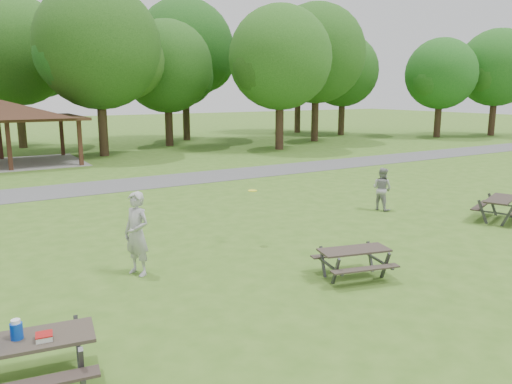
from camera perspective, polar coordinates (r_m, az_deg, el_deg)
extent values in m
plane|color=#3D661D|center=(11.51, 6.24, -10.32)|extent=(160.00, 160.00, 0.00)
cube|color=#4F4F51|center=(23.75, -14.79, 0.82)|extent=(120.00, 3.20, 0.02)
cube|color=#311A12|center=(29.98, -26.39, 4.65)|extent=(0.22, 0.22, 2.60)
cube|color=#381E14|center=(35.34, -27.23, 5.45)|extent=(0.22, 0.22, 2.60)
cube|color=#3A2015|center=(30.52, -19.46, 5.30)|extent=(0.22, 0.22, 2.60)
cube|color=#331C12|center=(35.80, -21.31, 6.00)|extent=(0.22, 0.22, 2.60)
cube|color=#382416|center=(32.56, -27.06, 7.49)|extent=(8.60, 6.60, 0.16)
pyramid|color=#311D13|center=(32.54, -27.16, 8.51)|extent=(7.01, 7.01, 1.00)
cube|color=gray|center=(32.80, -26.64, 2.86)|extent=(8.40, 6.40, 0.03)
cylinder|color=#322216|center=(34.58, -17.11, 7.29)|extent=(0.60, 0.60, 4.02)
sphere|color=#1B4413|center=(34.61, -17.61, 15.58)|extent=(8.00, 8.00, 8.00)
sphere|color=#1F4814|center=(35.34, -14.74, 14.34)|extent=(5.20, 5.20, 5.20)
sphere|color=#154A16|center=(34.01, -20.16, 14.49)|extent=(4.80, 4.80, 4.80)
cylinder|color=black|center=(39.78, -9.92, 7.69)|extent=(0.60, 0.60, 3.43)
sphere|color=#1A4513|center=(39.74, -10.14, 13.94)|extent=(7.00, 7.00, 7.00)
sphere|color=#154012|center=(40.59, -8.14, 12.96)|extent=(4.55, 4.55, 4.55)
sphere|color=#1C4B15|center=(39.03, -11.97, 13.15)|extent=(4.20, 4.20, 4.20)
cylinder|color=#332016|center=(36.81, 2.70, 7.82)|extent=(0.60, 0.60, 3.78)
sphere|color=#1E4E16|center=(36.80, 2.77, 15.09)|extent=(7.40, 7.40, 7.40)
sphere|color=#1B4714|center=(37.96, 4.64, 13.83)|extent=(4.81, 4.81, 4.81)
sphere|color=#1A3F12|center=(35.79, 0.92, 14.31)|extent=(4.44, 4.44, 4.44)
cylinder|color=#312116|center=(43.15, 6.75, 8.58)|extent=(0.60, 0.60, 4.20)
sphere|color=#1B4814|center=(43.20, 6.92, 15.45)|extent=(8.20, 8.20, 8.20)
sphere|color=#194F16|center=(44.54, 8.57, 14.23)|extent=(5.33, 5.33, 5.33)
sphere|color=#1E4814|center=(42.01, 5.25, 14.75)|extent=(4.92, 4.92, 4.92)
cylinder|color=#312215|center=(49.68, 9.74, 8.51)|extent=(0.60, 0.60, 3.57)
sphere|color=#184714|center=(49.65, 9.91, 13.51)|extent=(6.80, 6.80, 6.80)
sphere|color=#1F4D16|center=(50.87, 10.99, 12.65)|extent=(4.42, 4.42, 4.42)
sphere|color=#1C4E16|center=(48.60, 8.81, 12.99)|extent=(4.08, 4.08, 4.08)
cylinder|color=black|center=(49.51, 20.06, 7.85)|extent=(0.60, 0.60, 3.36)
sphere|color=#164E16|center=(49.47, 20.39, 12.56)|extent=(6.40, 6.40, 6.40)
sphere|color=#1D4814|center=(50.77, 21.10, 11.75)|extent=(4.16, 4.16, 4.16)
sphere|color=#184A15|center=(48.33, 19.57, 12.09)|extent=(3.84, 3.84, 3.84)
cylinder|color=#332516|center=(41.73, -25.28, 7.42)|extent=(0.60, 0.60, 4.13)
sphere|color=#1C4915|center=(41.77, -25.89, 14.35)|extent=(8.00, 8.00, 8.00)
sphere|color=#174814|center=(42.26, -23.35, 13.42)|extent=(5.20, 5.20, 5.20)
cylinder|color=black|center=(44.12, -7.98, 8.84)|extent=(0.60, 0.60, 4.55)
sphere|color=#144313|center=(44.21, -8.18, 15.88)|extent=(8.40, 8.40, 8.40)
sphere|color=#194E16|center=(45.21, -6.04, 14.76)|extent=(5.46, 5.46, 5.46)
sphere|color=#1A3F12|center=(43.34, -10.16, 15.07)|extent=(5.04, 5.04, 5.04)
cylinder|color=#322216|center=(51.93, 4.77, 9.14)|extent=(0.60, 0.60, 4.27)
sphere|color=#184313|center=(51.98, 4.86, 14.81)|extent=(8.00, 8.00, 8.00)
sphere|color=#1E4714|center=(53.25, 6.26, 13.84)|extent=(5.20, 5.20, 5.20)
sphere|color=#144714|center=(50.86, 3.49, 14.22)|extent=(4.80, 4.80, 4.80)
cylinder|color=#301D15|center=(53.47, 25.40, 7.83)|extent=(0.60, 0.60, 3.67)
sphere|color=#164D16|center=(53.46, 25.83, 12.68)|extent=(7.20, 7.20, 7.20)
sphere|color=#1C4E16|center=(54.95, 26.44, 11.81)|extent=(4.68, 4.68, 4.68)
sphere|color=#1B4914|center=(52.13, 25.08, 12.20)|extent=(4.32, 4.32, 4.32)
cube|color=#332B24|center=(8.06, -25.22, -15.20)|extent=(2.05, 1.05, 0.05)
cube|color=#332B24|center=(8.77, -24.90, -15.26)|extent=(1.98, 0.56, 0.04)
cube|color=#454548|center=(7.86, -19.29, -18.67)|extent=(0.12, 0.41, 0.85)
cube|color=#39393B|center=(8.58, -19.69, -16.01)|extent=(0.12, 0.41, 0.85)
cube|color=#39393B|center=(8.21, -19.51, -17.08)|extent=(0.30, 1.58, 0.05)
cylinder|color=#0B3AA8|center=(8.05, -25.69, -14.13)|extent=(0.20, 0.20, 0.24)
cylinder|color=white|center=(7.99, -25.78, -13.18)|extent=(0.15, 0.15, 0.05)
cube|color=silver|center=(7.90, -23.04, -15.04)|extent=(0.24, 0.24, 0.08)
cube|color=#A61313|center=(7.88, -23.07, -14.74)|extent=(0.26, 0.26, 0.02)
cube|color=#312823|center=(11.78, 11.16, -6.53)|extent=(1.74, 1.02, 0.04)
cube|color=#312A23|center=(11.43, 12.41, -8.58)|extent=(1.64, 0.62, 0.04)
cube|color=#332B25|center=(12.31, 9.92, -7.00)|extent=(1.64, 0.62, 0.04)
cube|color=#3E3E40|center=(11.33, 9.11, -8.97)|extent=(0.13, 0.34, 0.71)
cube|color=#404043|center=(11.90, 7.64, -7.90)|extent=(0.13, 0.34, 0.71)
cube|color=#39393B|center=(11.60, 8.36, -8.30)|extent=(0.37, 1.30, 0.04)
cube|color=#38383A|center=(11.91, 14.56, -8.16)|extent=(0.13, 0.34, 0.71)
cube|color=#444446|center=(12.46, 12.91, -7.20)|extent=(0.13, 0.34, 0.71)
cube|color=#424245|center=(12.18, 13.72, -7.55)|extent=(0.37, 1.30, 0.04)
cube|color=#2C241F|center=(18.44, 26.20, -0.72)|extent=(1.94, 1.33, 0.05)
cube|color=black|center=(18.62, 24.32, -1.39)|extent=(1.78, 0.90, 0.04)
cube|color=#3A3A3D|center=(17.79, 26.84, -2.41)|extent=(0.19, 0.37, 0.78)
cube|color=#393A3C|center=(17.92, 24.48, -2.10)|extent=(0.19, 0.37, 0.78)
cube|color=#3A3A3C|center=(17.84, 25.66, -2.16)|extent=(0.59, 1.39, 0.05)
cube|color=#444547|center=(19.26, 25.41, -1.29)|extent=(0.19, 0.37, 0.78)
cube|color=#444446|center=(19.18, 26.51, -1.34)|extent=(0.59, 1.39, 0.05)
cylinder|color=#FFF628|center=(13.83, -0.40, 0.16)|extent=(0.27, 0.27, 0.02)
imported|color=#A7A7A9|center=(11.98, -13.46, -4.66)|extent=(0.73, 0.86, 1.99)
imported|color=#99999C|center=(18.59, 14.20, 0.35)|extent=(0.71, 0.85, 1.55)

